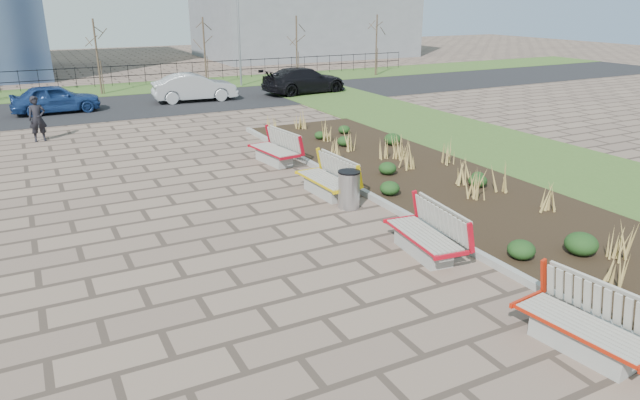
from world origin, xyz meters
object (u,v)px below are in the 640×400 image
bench_d (274,148)px  car_silver (195,87)px  bench_c (326,177)px  litter_bin (349,190)px  bench_b (424,232)px  car_blue (56,99)px  lamp_east (239,34)px  pedestrian (37,119)px  bench_a (585,323)px  car_black (304,80)px

bench_d → car_silver: car_silver is taller
bench_c → litter_bin: size_ratio=2.22×
bench_b → car_blue: 21.17m
litter_bin → bench_d: bearing=90.7°
bench_d → lamp_east: lamp_east is taller
bench_b → car_silver: 20.69m
litter_bin → car_silver: bearing=86.9°
bench_c → bench_d: bearing=87.4°
bench_b → bench_c: same height
pedestrian → lamp_east: bearing=37.1°
bench_a → car_silver: 24.60m
bench_b → pedestrian: pedestrian is taller
litter_bin → lamp_east: size_ratio=0.16×
bench_d → litter_bin: bearing=-96.8°
bench_a → car_blue: car_blue is taller
bench_b → car_blue: (-5.60, 20.42, 0.18)m
bench_c → lamp_east: size_ratio=0.35×
bench_a → lamp_east: size_ratio=0.35×
bench_a → bench_c: bearing=82.9°
bench_d → bench_b: bearing=-97.5°
bench_b → lamp_east: 25.37m
bench_a → bench_b: 3.91m
bench_c → car_blue: (-5.60, 16.11, 0.18)m
pedestrian → car_blue: size_ratio=0.44×
bench_c → bench_d: 3.58m
bench_b → car_black: (7.18, 20.41, 0.23)m
bench_d → car_black: (7.18, 12.52, 0.23)m
bench_c → lamp_east: lamp_east is taller
bench_b → pedestrian: 16.12m
bench_b → car_blue: car_blue is taller
bench_a → car_black: 25.36m
lamp_east → car_black: bearing=-63.3°
bench_c → pedestrian: pedestrian is taller
bench_c → car_silver: car_silver is taller
car_black → lamp_east: lamp_east is taller
litter_bin → car_silver: 17.53m
bench_a → bench_d: 11.80m
bench_c → bench_b: bearing=-92.6°
bench_a → car_black: size_ratio=0.43×
litter_bin → lamp_east: bearing=77.1°
car_black → bench_c: bearing=149.1°
pedestrian → car_blue: pedestrian is taller
pedestrian → car_blue: bearing=76.6°
lamp_east → bench_d: bearing=-106.5°
litter_bin → pedestrian: pedestrian is taller
car_silver → lamp_east: size_ratio=0.71×
bench_c → lamp_east: 21.19m
bench_a → bench_c: (0.00, 8.22, 0.00)m
bench_c → litter_bin: (0.06, -1.15, -0.03)m
car_silver → pedestrian: bearing=132.2°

